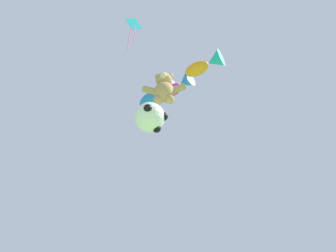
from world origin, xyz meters
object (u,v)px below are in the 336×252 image
fish_kite_magenta (178,86)px  fish_kite_cobalt (158,95)px  fish_kite_tangerine (206,65)px  diamond_kite (133,27)px  soccer_ball_kite (150,117)px  teddy_bear_kite (164,88)px

fish_kite_magenta → fish_kite_cobalt: bearing=141.1°
fish_kite_tangerine → fish_kite_cobalt: bearing=138.9°
fish_kite_cobalt → diamond_kite: diamond_kite is taller
fish_kite_magenta → diamond_kite: size_ratio=0.73×
fish_kite_magenta → diamond_kite: (-1.94, -3.14, 0.71)m
soccer_ball_kite → fish_kite_cobalt: fish_kite_cobalt is taller
fish_kite_tangerine → fish_kite_magenta: size_ratio=1.10×
teddy_bear_kite → diamond_kite: size_ratio=0.67×
fish_kite_tangerine → fish_kite_cobalt: fish_kite_cobalt is taller
soccer_ball_kite → diamond_kite: (-1.00, -0.24, 5.98)m
soccer_ball_kite → fish_kite_magenta: bearing=72.0°
soccer_ball_kite → fish_kite_magenta: fish_kite_magenta is taller
fish_kite_tangerine → diamond_kite: diamond_kite is taller
fish_kite_tangerine → soccer_ball_kite: bearing=-145.6°
fish_kite_tangerine → fish_kite_magenta: fish_kite_magenta is taller
teddy_bear_kite → fish_kite_magenta: size_ratio=0.91×
teddy_bear_kite → fish_kite_magenta: fish_kite_magenta is taller
fish_kite_tangerine → diamond_kite: bearing=-151.1°
soccer_ball_kite → diamond_kite: size_ratio=0.45×
soccer_ball_kite → fish_kite_tangerine: (2.34, 1.60, 5.18)m
fish_kite_tangerine → diamond_kite: size_ratio=0.80×
teddy_bear_kite → fish_kite_tangerine: (1.89, 1.42, 3.41)m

